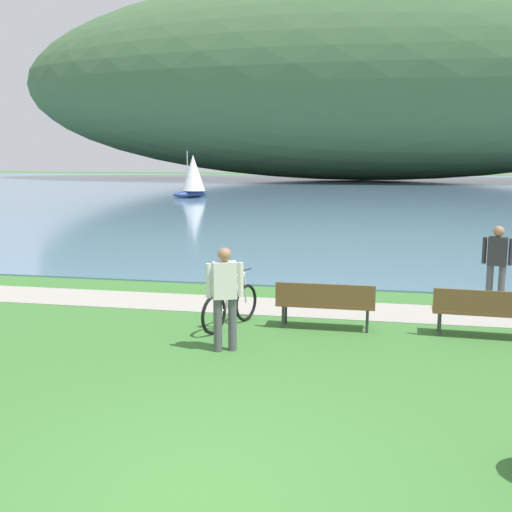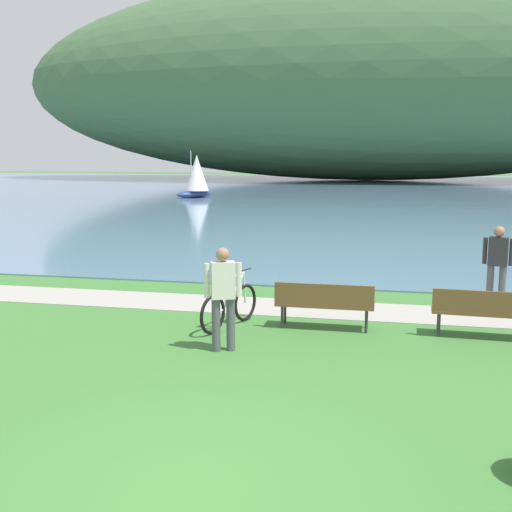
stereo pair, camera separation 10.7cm
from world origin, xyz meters
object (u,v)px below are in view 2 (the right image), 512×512
(bicycle_beside_path, at_px, (230,306))
(person_on_the_grass, at_px, (223,292))
(park_bench_further_along, at_px, (486,309))
(park_bench_near_camera, at_px, (324,302))
(person_at_shoreline, at_px, (497,261))
(sailboat_nearest_to_shore, at_px, (196,176))

(bicycle_beside_path, bearing_deg, person_on_the_grass, -80.02)
(park_bench_further_along, bearing_deg, park_bench_near_camera, 179.97)
(park_bench_near_camera, bearing_deg, person_on_the_grass, -133.27)
(person_on_the_grass, bearing_deg, person_at_shoreline, 39.72)
(person_at_shoreline, distance_m, person_on_the_grass, 6.32)
(bicycle_beside_path, xyz_separation_m, sailboat_nearest_to_shore, (-10.74, 32.58, 1.23))
(park_bench_further_along, distance_m, sailboat_nearest_to_shore, 35.81)
(park_bench_near_camera, distance_m, person_at_shoreline, 4.20)
(sailboat_nearest_to_shore, bearing_deg, park_bench_further_along, -64.74)
(person_at_shoreline, xyz_separation_m, person_on_the_grass, (-4.86, -4.04, 0.00))
(park_bench_further_along, distance_m, bicycle_beside_path, 4.53)
(park_bench_further_along, relative_size, person_on_the_grass, 1.06)
(person_on_the_grass, xyz_separation_m, sailboat_nearest_to_shore, (-10.98, 33.95, 0.65))
(park_bench_near_camera, distance_m, sailboat_nearest_to_shore, 34.70)
(park_bench_near_camera, bearing_deg, person_at_shoreline, 36.07)
(park_bench_further_along, bearing_deg, person_at_shoreline, 76.84)
(park_bench_further_along, xyz_separation_m, person_on_the_grass, (-4.29, -1.58, 0.46))
(bicycle_beside_path, relative_size, person_at_shoreline, 0.98)
(person_at_shoreline, xyz_separation_m, sailboat_nearest_to_shore, (-15.85, 29.91, 0.65))
(park_bench_further_along, height_order, sailboat_nearest_to_shore, sailboat_nearest_to_shore)
(park_bench_further_along, xyz_separation_m, person_at_shoreline, (0.57, 2.46, 0.46))
(park_bench_near_camera, height_order, person_on_the_grass, person_on_the_grass)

